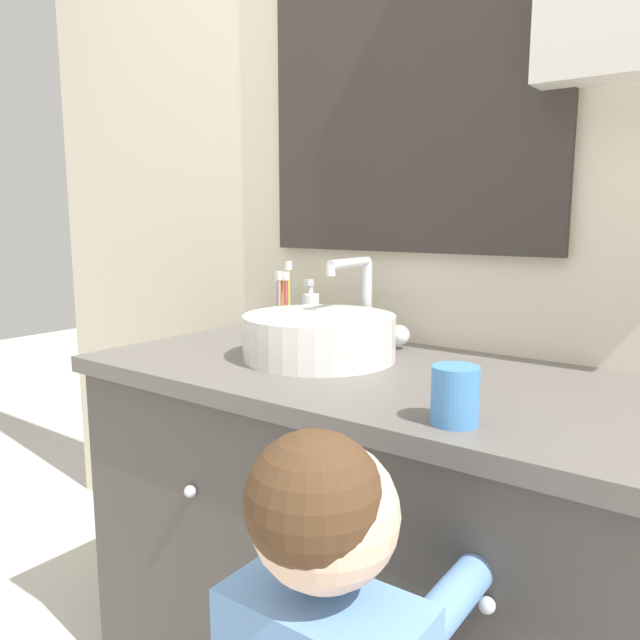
% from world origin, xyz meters
% --- Properties ---
extents(wall_back, '(3.20, 0.18, 2.50)m').
position_xyz_m(wall_back, '(0.02, 0.62, 1.29)').
color(wall_back, beige).
rests_on(wall_back, ground_plane).
extents(vanity_counter, '(1.34, 0.59, 0.78)m').
position_xyz_m(vanity_counter, '(0.00, 0.31, 0.39)').
color(vanity_counter, '#4C4742').
rests_on(vanity_counter, ground_plane).
extents(sink_basin, '(0.33, 0.38, 0.21)m').
position_xyz_m(sink_basin, '(-0.21, 0.33, 0.84)').
color(sink_basin, silver).
rests_on(sink_basin, vanity_counter).
extents(toothbrush_holder, '(0.06, 0.06, 0.19)m').
position_xyz_m(toothbrush_holder, '(-0.47, 0.50, 0.83)').
color(toothbrush_holder, '#66B27F').
rests_on(toothbrush_holder, vanity_counter).
extents(soap_dispenser, '(0.04, 0.04, 0.15)m').
position_xyz_m(soap_dispenser, '(-0.39, 0.52, 0.84)').
color(soap_dispenser, white).
rests_on(soap_dispenser, vanity_counter).
extents(drinking_cup, '(0.07, 0.07, 0.09)m').
position_xyz_m(drinking_cup, '(0.21, 0.09, 0.83)').
color(drinking_cup, '#4789D1').
rests_on(drinking_cup, vanity_counter).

